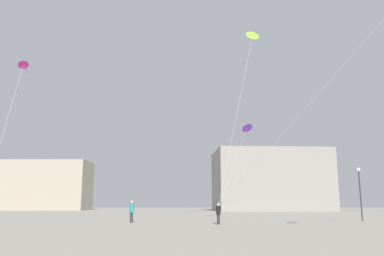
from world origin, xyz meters
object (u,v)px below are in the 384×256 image
at_px(kite_violet_diamond, 245,128).
at_px(lamppost_east, 357,185).
at_px(person_in_black, 216,213).
at_px(building_left_hall, 36,186).
at_px(building_centre_hall, 268,181).
at_px(person_in_teal, 130,210).
at_px(kite_magenta_diamond, 20,67).
at_px(kite_lime_diamond, 251,37).

bearing_deg(kite_violet_diamond, lamppost_east, -37.74).
height_order(person_in_black, building_left_hall, building_left_hall).
xyz_separation_m(building_centre_hall, lamppost_east, (-1.66, -50.54, -3.24)).
xyz_separation_m(person_in_teal, building_centre_hall, (22.23, 53.25, 5.51)).
bearing_deg(person_in_teal, kite_violet_diamond, 177.33).
distance_m(person_in_black, building_left_hall, 75.15).
relative_size(person_in_teal, kite_magenta_diamond, 0.18).
distance_m(kite_magenta_diamond, building_centre_hall, 67.42).
bearing_deg(person_in_teal, person_in_black, 114.37).
distance_m(person_in_teal, kite_violet_diamond, 17.49).
xyz_separation_m(person_in_black, lamppost_east, (13.44, 5.57, 2.38)).
bearing_deg(building_centre_hall, person_in_teal, -112.66).
relative_size(building_left_hall, building_centre_hall, 0.96).
height_order(person_in_teal, building_centre_hall, building_centre_hall).
relative_size(person_in_teal, kite_lime_diamond, 0.12).
relative_size(building_left_hall, lamppost_east, 4.93).
height_order(person_in_teal, kite_lime_diamond, kite_lime_diamond).
bearing_deg(lamppost_east, building_left_hall, 131.80).
distance_m(building_left_hall, building_centre_hall, 54.60).
xyz_separation_m(kite_violet_diamond, lamppost_east, (9.25, -7.16, -6.70)).
bearing_deg(person_in_black, building_left_hall, -113.91).
xyz_separation_m(kite_violet_diamond, building_centre_hall, (10.91, 43.38, -3.46)).
height_order(building_centre_hall, lamppost_east, building_centre_hall).
height_order(kite_lime_diamond, building_left_hall, kite_lime_diamond).
bearing_deg(person_in_teal, lamppost_east, 143.75).
relative_size(person_in_teal, person_in_black, 1.13).
height_order(person_in_teal, building_left_hall, building_left_hall).
bearing_deg(lamppost_east, kite_violet_diamond, 142.26).
bearing_deg(person_in_teal, building_left_hall, -106.35).
bearing_deg(kite_violet_diamond, person_in_teal, -138.91).
distance_m(person_in_teal, lamppost_east, 20.87).
xyz_separation_m(person_in_teal, kite_magenta_diamond, (-6.86, -7.41, 9.99)).
distance_m(kite_magenta_diamond, lamppost_east, 30.24).
relative_size(kite_violet_diamond, kite_lime_diamond, 0.93).
xyz_separation_m(kite_magenta_diamond, kite_lime_diamond, (17.01, 4.31, 4.28)).
bearing_deg(building_centre_hall, lamppost_east, -91.88).
bearing_deg(building_left_hall, person_in_teal, -62.59).
distance_m(kite_violet_diamond, building_centre_hall, 44.86).
distance_m(kite_violet_diamond, building_left_hall, 67.19).
relative_size(kite_magenta_diamond, building_centre_hall, 0.41).
bearing_deg(building_left_hall, building_centre_hall, -8.44).
bearing_deg(lamppost_east, building_centre_hall, 88.12).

